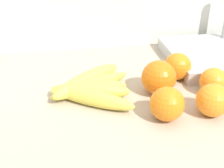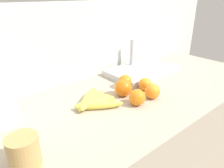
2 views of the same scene
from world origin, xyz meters
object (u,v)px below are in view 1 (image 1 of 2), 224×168
at_px(orange_back_right, 167,104).
at_px(orange_back_left, 178,66).
at_px(orange_front, 213,81).
at_px(orange_center, 159,78).
at_px(orange_far_right, 213,100).
at_px(banana_bunch, 90,88).

height_order(orange_back_right, orange_back_left, orange_back_right).
bearing_deg(orange_back_left, orange_front, -56.95).
distance_m(orange_center, orange_far_right, 0.14).
height_order(orange_front, orange_far_right, orange_far_right).
distance_m(orange_front, orange_back_left, 0.10).
relative_size(orange_center, orange_back_left, 1.17).
xyz_separation_m(orange_center, orange_back_left, (0.07, 0.06, -0.01)).
xyz_separation_m(orange_front, orange_back_right, (-0.14, -0.08, 0.00)).
relative_size(orange_center, orange_back_right, 1.13).
xyz_separation_m(banana_bunch, orange_far_right, (0.25, -0.12, 0.02)).
bearing_deg(orange_back_left, banana_bunch, -168.50).
bearing_deg(orange_back_right, orange_far_right, -0.56).
bearing_deg(orange_center, banana_bunch, 174.65).
distance_m(banana_bunch, orange_front, 0.29).
bearing_deg(banana_bunch, orange_center, -5.35).
relative_size(orange_back_right, orange_far_right, 1.02).
xyz_separation_m(orange_back_right, orange_back_left, (0.08, 0.17, -0.00)).
xyz_separation_m(banana_bunch, orange_front, (0.29, -0.04, 0.01)).
relative_size(banana_bunch, orange_center, 2.80).
bearing_deg(banana_bunch, orange_far_right, -25.80).
height_order(orange_front, orange_back_right, orange_back_right).
bearing_deg(orange_far_right, orange_center, 129.37).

